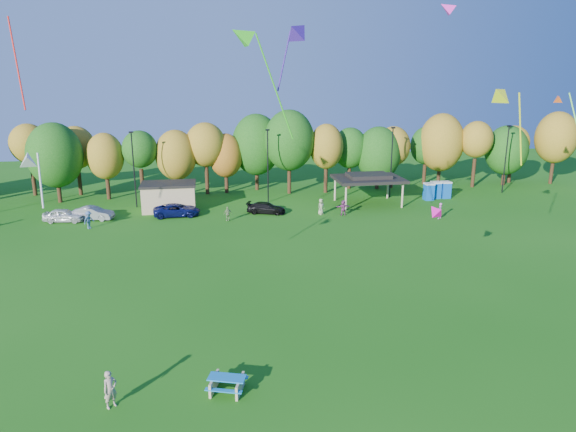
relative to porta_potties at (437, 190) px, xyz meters
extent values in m
plane|color=#19600F|center=(-23.66, -38.21, -1.10)|extent=(160.00, 160.00, 0.00)
cylinder|color=black|center=(-51.69, 10.72, 0.96)|extent=(0.50, 0.50, 4.12)
ellipsoid|color=olive|center=(-51.69, 10.72, 5.76)|extent=(4.78, 4.78, 5.18)
cylinder|color=black|center=(-47.41, 5.99, 0.68)|extent=(0.50, 0.50, 3.56)
ellipsoid|color=#144C0F|center=(-47.41, 5.99, 4.84)|extent=(6.62, 6.62, 8.00)
cylinder|color=black|center=(-45.78, 10.04, 0.80)|extent=(0.50, 0.50, 3.79)
ellipsoid|color=olive|center=(-45.78, 10.04, 5.22)|extent=(4.94, 4.94, 5.58)
cylinder|color=black|center=(-41.67, 6.80, 0.57)|extent=(0.50, 0.50, 3.34)
ellipsoid|color=olive|center=(-41.67, 6.80, 4.47)|extent=(4.61, 4.61, 5.88)
cylinder|color=black|center=(-37.38, 6.64, 0.81)|extent=(0.50, 0.50, 3.82)
ellipsoid|color=#144C0F|center=(-37.38, 6.64, 5.26)|extent=(4.43, 4.43, 4.73)
cylinder|color=black|center=(-32.96, 7.29, 0.53)|extent=(0.50, 0.50, 3.25)
ellipsoid|color=olive|center=(-32.96, 7.29, 4.32)|extent=(5.33, 5.33, 6.53)
cylinder|color=black|center=(-29.11, 7.86, 0.88)|extent=(0.50, 0.50, 3.96)
ellipsoid|color=olive|center=(-29.11, 7.86, 5.51)|extent=(5.31, 5.31, 5.82)
cylinder|color=black|center=(-26.51, 8.13, 0.43)|extent=(0.50, 0.50, 3.05)
ellipsoid|color=#995914|center=(-26.51, 8.13, 3.98)|extent=(4.54, 4.54, 5.87)
cylinder|color=black|center=(-22.24, 9.32, 0.79)|extent=(0.50, 0.50, 3.77)
ellipsoid|color=#144C0F|center=(-22.24, 9.32, 5.19)|extent=(6.69, 6.69, 8.35)
cylinder|color=black|center=(-18.20, 6.33, 1.04)|extent=(0.50, 0.50, 4.28)
ellipsoid|color=#144C0F|center=(-18.20, 6.33, 6.04)|extent=(6.64, 6.64, 8.01)
cylinder|color=black|center=(-13.24, 6.00, 0.78)|extent=(0.50, 0.50, 3.76)
ellipsoid|color=olive|center=(-13.24, 6.00, 5.17)|extent=(4.49, 4.49, 6.02)
cylinder|color=black|center=(-9.37, 8.04, 0.62)|extent=(0.50, 0.50, 3.43)
ellipsoid|color=#144C0F|center=(-9.37, 8.04, 4.62)|extent=(4.77, 4.77, 5.63)
cylinder|color=black|center=(-5.55, 7.19, 0.38)|extent=(0.50, 0.50, 2.95)
ellipsoid|color=#144C0F|center=(-5.55, 7.19, 3.83)|extent=(6.14, 6.14, 7.54)
cylinder|color=black|center=(-3.27, 7.65, 0.66)|extent=(0.50, 0.50, 3.52)
ellipsoid|color=olive|center=(-3.27, 7.65, 4.77)|extent=(4.78, 4.78, 5.53)
cylinder|color=black|center=(2.40, 9.31, 0.60)|extent=(0.50, 0.50, 3.39)
ellipsoid|color=#144C0F|center=(2.40, 9.31, 4.55)|extent=(4.54, 4.54, 5.46)
cylinder|color=black|center=(4.04, 8.02, 0.76)|extent=(0.50, 0.50, 3.72)
ellipsoid|color=olive|center=(4.04, 8.02, 5.10)|extent=(6.32, 6.32, 8.24)
cylinder|color=black|center=(8.33, 6.06, 0.93)|extent=(0.50, 0.50, 4.06)
ellipsoid|color=olive|center=(8.33, 6.06, 5.67)|extent=(4.50, 4.50, 5.13)
cylinder|color=black|center=(13.41, 6.60, 0.43)|extent=(0.50, 0.50, 3.05)
ellipsoid|color=#144C0F|center=(13.41, 6.60, 3.99)|extent=(5.97, 5.97, 7.05)
cylinder|color=black|center=(15.33, 8.14, 0.68)|extent=(0.50, 0.50, 3.55)
ellipsoid|color=olive|center=(15.33, 8.14, 4.83)|extent=(4.60, 4.60, 4.99)
cylinder|color=black|center=(20.85, 6.30, 0.94)|extent=(0.50, 0.50, 4.07)
ellipsoid|color=olive|center=(20.85, 6.30, 5.68)|extent=(5.83, 5.83, 7.42)
cylinder|color=black|center=(-37.66, 1.79, 3.40)|extent=(0.16, 0.16, 9.00)
cube|color=black|center=(-37.66, 1.79, 7.90)|extent=(0.50, 0.25, 0.18)
cylinder|color=black|center=(-21.66, 1.79, 3.40)|extent=(0.16, 0.16, 9.00)
cube|color=black|center=(-21.66, 1.79, 7.90)|extent=(0.50, 0.25, 0.18)
cylinder|color=black|center=(-5.66, 1.79, 3.40)|extent=(0.16, 0.16, 9.00)
cube|color=black|center=(-5.66, 1.79, 7.90)|extent=(0.50, 0.25, 0.18)
cylinder|color=black|center=(10.34, 1.79, 3.40)|extent=(0.16, 0.16, 9.00)
cube|color=black|center=(10.34, 1.79, 7.90)|extent=(0.50, 0.25, 0.18)
cube|color=tan|center=(-33.66, -0.21, 0.40)|extent=(6.00, 4.00, 3.00)
cube|color=black|center=(-33.66, -0.21, 2.03)|extent=(6.30, 4.30, 0.25)
cylinder|color=tan|center=(-13.16, -3.71, 0.40)|extent=(0.24, 0.24, 3.00)
cylinder|color=tan|center=(-6.16, -3.71, 0.40)|extent=(0.24, 0.24, 3.00)
cylinder|color=tan|center=(-13.16, 1.29, 0.40)|extent=(0.24, 0.24, 3.00)
cylinder|color=tan|center=(-6.16, 1.29, 0.40)|extent=(0.24, 0.24, 3.00)
cube|color=black|center=(-9.66, -1.21, 2.05)|extent=(8.20, 6.20, 0.35)
cube|color=black|center=(-9.66, -1.21, 2.45)|extent=(5.00, 3.50, 0.45)
cube|color=#0D52B5|center=(-1.30, -0.46, -0.10)|extent=(1.10, 1.10, 2.00)
cube|color=silver|center=(-1.30, -0.46, 0.99)|extent=(1.15, 1.15, 0.18)
cube|color=#0D52B5|center=(0.00, 0.28, -0.10)|extent=(1.10, 1.10, 2.00)
cube|color=silver|center=(0.00, 0.28, 0.99)|extent=(1.15, 1.15, 0.18)
cube|color=#0D52B5|center=(1.30, 0.18, -0.10)|extent=(1.10, 1.10, 2.00)
cube|color=silver|center=(1.30, 0.18, 0.99)|extent=(1.15, 1.15, 0.18)
cube|color=tan|center=(-29.53, -37.58, -0.73)|extent=(0.59, 1.45, 0.74)
cube|color=tan|center=(-28.26, -38.01, -0.73)|extent=(0.59, 1.45, 0.74)
cube|color=#1575BB|center=(-28.90, -37.79, -0.33)|extent=(2.00, 1.32, 0.06)
cube|color=#1575BB|center=(-29.10, -38.40, -0.65)|extent=(1.84, 0.83, 0.05)
cube|color=#1575BB|center=(-28.70, -37.19, -0.65)|extent=(1.84, 0.83, 0.05)
imported|color=tan|center=(-34.39, -38.14, -0.16)|extent=(0.82, 0.78, 1.88)
imported|color=silver|center=(-44.65, -3.61, -0.36)|extent=(4.52, 2.37, 1.47)
imported|color=gray|center=(-41.75, -3.27, -0.36)|extent=(4.69, 2.44, 1.47)
imported|color=#0D1350|center=(-32.70, -3.29, -0.38)|extent=(5.23, 2.53, 1.43)
imported|color=black|center=(-22.61, -3.69, -0.45)|extent=(4.78, 3.15, 1.29)
imported|color=#919D6B|center=(-16.49, -5.18, -0.18)|extent=(1.06, 1.00, 1.83)
imported|color=#C25BAF|center=(-3.95, -9.18, -0.20)|extent=(0.78, 0.75, 1.80)
imported|color=#738E57|center=(-27.14, -6.21, -0.29)|extent=(1.01, 0.63, 1.61)
imported|color=#853770|center=(-14.08, -5.94, -0.21)|extent=(1.64, 0.53, 1.77)
imported|color=#426391|center=(-41.46, -6.74, -0.17)|extent=(1.30, 1.36, 1.85)
cone|color=#EB511B|center=(5.60, -13.32, 12.07)|extent=(1.45, 1.56, 1.28)
cone|color=#35177E|center=(-23.25, -27.03, 16.89)|extent=(2.30, 2.29, 1.87)
cylinder|color=#35177E|center=(-24.12, -26.20, 15.09)|extent=(1.12, 1.09, 3.79)
cone|color=#BBBBBB|center=(-38.40, -32.63, 10.11)|extent=(1.20, 1.42, 1.25)
cylinder|color=#BBBBBB|center=(-38.19, -31.76, 8.76)|extent=(0.36, 1.11, 2.85)
cylinder|color=red|center=(-40.75, -24.87, 14.93)|extent=(1.00, 1.99, 5.67)
cone|color=#F629AB|center=(-10.25, -20.10, 19.31)|extent=(1.81, 1.60, 1.54)
cone|color=#F1FF1A|center=(-10.76, -29.53, 13.05)|extent=(2.16, 2.07, 1.75)
cylinder|color=#F1FF1A|center=(-9.54, -30.40, 10.80)|extent=(1.53, 1.13, 4.73)
cone|color=green|center=(-26.93, -26.78, 16.57)|extent=(1.98, 1.60, 1.91)
cylinder|color=green|center=(-24.84, -26.97, 13.42)|extent=(2.49, 0.33, 6.61)
cone|color=#E50C98|center=(-14.55, -29.62, 5.54)|extent=(1.24, 1.41, 1.22)
camera|label=1|loc=(-29.64, -60.44, 14.08)|focal=32.00mm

